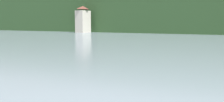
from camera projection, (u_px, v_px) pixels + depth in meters
The scene contains 1 object.
shore_building_west at pixel (83, 20), 100.38m from camera, with size 3.75×6.08×10.39m.
Camera 1 is at (9.84, 28.17, 4.01)m, focal length 40.84 mm.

